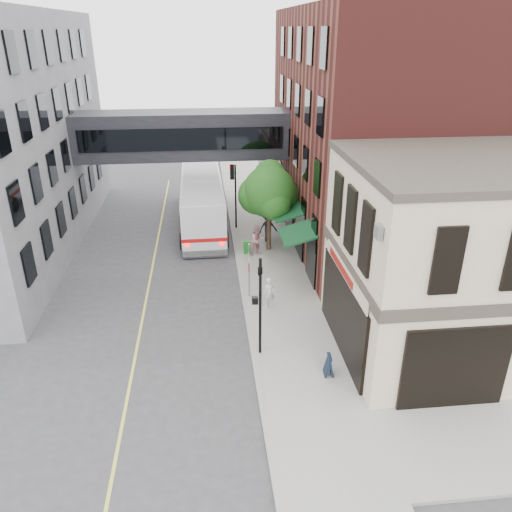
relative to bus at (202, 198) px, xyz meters
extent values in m
plane|color=#38383A|center=(1.92, -18.50, -1.91)|extent=(120.00, 120.00, 0.00)
cube|color=gray|center=(3.92, -4.50, -1.84)|extent=(4.00, 60.00, 0.15)
cube|color=beige|center=(10.92, -16.50, 2.16)|extent=(10.00, 8.00, 8.15)
cube|color=#38332B|center=(10.92, -16.50, 2.24)|extent=(10.12, 8.12, 0.50)
cube|color=#38332B|center=(10.92, -16.50, 6.39)|extent=(10.12, 8.12, 0.30)
cube|color=black|center=(5.86, -16.50, -0.06)|extent=(0.14, 6.40, 3.40)
cube|color=black|center=(5.82, -16.50, -0.06)|extent=(0.04, 5.90, 3.00)
cube|color=maroon|center=(5.80, -15.90, 1.89)|extent=(0.03, 3.60, 0.32)
cube|color=#501C19|center=(11.92, -3.50, 5.09)|extent=(12.00, 18.00, 14.00)
cube|color=#0C3515|center=(5.06, -4.75, 1.09)|extent=(1.80, 13.00, 0.40)
cube|color=black|center=(-1.08, -0.50, 4.59)|extent=(14.00, 3.00, 3.00)
cube|color=black|center=(-1.08, -2.05, 4.59)|extent=(13.00, 0.08, 1.40)
cube|color=black|center=(-1.08, 1.05, 4.59)|extent=(13.00, 0.08, 1.40)
cylinder|color=black|center=(2.32, -16.50, 0.49)|extent=(0.12, 0.12, 4.50)
cube|color=black|center=(2.10, -16.50, 0.84)|extent=(0.25, 0.22, 0.30)
imported|color=black|center=(2.32, -16.50, 2.34)|extent=(0.20, 0.16, 1.00)
cylinder|color=black|center=(2.32, -1.50, 0.49)|extent=(0.12, 0.12, 4.50)
cube|color=black|center=(2.10, -1.50, 0.84)|extent=(0.25, 0.22, 0.30)
cube|color=black|center=(2.10, -1.50, 2.24)|extent=(0.28, 0.28, 1.00)
sphere|color=#FF0C05|center=(1.94, -1.50, 2.59)|extent=(0.18, 0.18, 0.18)
cylinder|color=gray|center=(2.32, -11.50, -0.26)|extent=(0.08, 0.08, 3.00)
cube|color=white|center=(2.30, -11.50, 0.44)|extent=(0.03, 0.75, 0.22)
cube|color=#0C591E|center=(2.30, -11.50, 0.99)|extent=(0.03, 0.70, 0.18)
cube|color=#B20C0C|center=(2.30, -11.50, -0.06)|extent=(0.03, 0.30, 0.40)
cylinder|color=#382619|center=(4.12, -5.50, -0.36)|extent=(0.28, 0.28, 2.80)
sphere|color=#144C17|center=(4.12, -5.50, 2.04)|extent=(3.20, 3.20, 3.20)
sphere|color=#144C17|center=(4.92, -5.00, 1.64)|extent=(2.20, 2.20, 2.20)
sphere|color=#144C17|center=(3.42, -5.20, 1.74)|extent=(2.40, 2.40, 2.40)
sphere|color=#144C17|center=(4.22, -4.90, 2.84)|extent=(2.00, 2.00, 2.00)
cube|color=#D8CC4C|center=(-3.08, -8.50, -1.91)|extent=(0.12, 40.00, 0.01)
cube|color=silver|center=(0.00, 0.00, -0.10)|extent=(2.91, 12.71, 3.20)
cube|color=black|center=(0.00, 0.00, 0.46)|extent=(2.97, 12.49, 1.16)
cube|color=#B20C0C|center=(0.00, 0.00, -0.65)|extent=(2.98, 12.73, 0.24)
cylinder|color=black|center=(-1.32, -4.64, -1.36)|extent=(0.34, 1.11, 1.10)
cylinder|color=black|center=(1.43, -4.61, -1.36)|extent=(0.34, 1.11, 1.10)
cylinder|color=black|center=(-1.43, 4.17, -1.36)|extent=(0.34, 1.11, 1.10)
cylinder|color=black|center=(1.33, 4.21, -1.36)|extent=(0.34, 1.11, 1.10)
imported|color=beige|center=(3.22, -12.66, -0.97)|extent=(0.64, 0.49, 1.59)
imported|color=tan|center=(3.33, -6.24, -0.80)|extent=(1.15, 1.04, 1.92)
imported|color=black|center=(4.23, -4.21, -0.80)|extent=(1.39, 1.02, 1.93)
cube|color=#155F17|center=(2.69, -5.97, -1.35)|extent=(0.43, 0.39, 0.84)
cube|color=black|center=(4.91, -18.29, -1.31)|extent=(0.36, 0.53, 0.92)
camera|label=1|loc=(0.26, -34.32, 11.06)|focal=35.00mm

